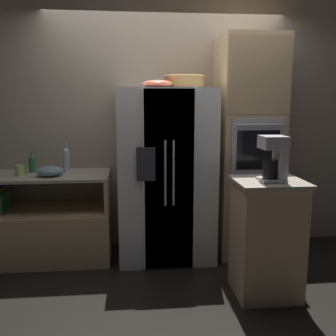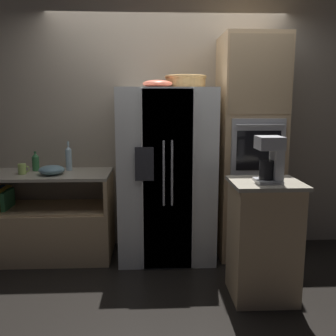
# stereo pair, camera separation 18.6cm
# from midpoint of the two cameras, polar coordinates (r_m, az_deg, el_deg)

# --- Properties ---
(ground_plane) EXTENTS (20.00, 20.00, 0.00)m
(ground_plane) POSITION_cam_midpoint_polar(r_m,az_deg,el_deg) (4.00, -1.23, -13.39)
(ground_plane) COLOR black
(wall_back) EXTENTS (12.00, 0.06, 2.80)m
(wall_back) POSITION_cam_midpoint_polar(r_m,az_deg,el_deg) (4.10, -1.77, 7.39)
(wall_back) COLOR tan
(wall_back) RESTS_ON ground_plane
(counter_left) EXTENTS (1.26, 0.63, 0.88)m
(counter_left) POSITION_cam_midpoint_polar(r_m,az_deg,el_deg) (4.07, -19.24, -8.74)
(counter_left) COLOR tan
(counter_left) RESTS_ON ground_plane
(refrigerator) EXTENTS (0.95, 0.73, 1.72)m
(refrigerator) POSITION_cam_midpoint_polar(r_m,az_deg,el_deg) (3.78, -1.76, -1.06)
(refrigerator) COLOR white
(refrigerator) RESTS_ON ground_plane
(wall_oven) EXTENTS (0.62, 0.67, 2.23)m
(wall_oven) POSITION_cam_midpoint_polar(r_m,az_deg,el_deg) (3.94, 10.65, 3.01)
(wall_oven) COLOR tan
(wall_oven) RESTS_ON ground_plane
(island_counter) EXTENTS (0.55, 0.50, 0.98)m
(island_counter) POSITION_cam_midpoint_polar(r_m,az_deg,el_deg) (3.20, 13.15, -10.34)
(island_counter) COLOR tan
(island_counter) RESTS_ON ground_plane
(wicker_basket) EXTENTS (0.42, 0.42, 0.12)m
(wicker_basket) POSITION_cam_midpoint_polar(r_m,az_deg,el_deg) (3.82, 1.12, 13.07)
(wicker_basket) COLOR tan
(wicker_basket) RESTS_ON refrigerator
(fruit_bowl) EXTENTS (0.28, 0.28, 0.07)m
(fruit_bowl) POSITION_cam_midpoint_polar(r_m,az_deg,el_deg) (3.64, -3.12, 12.70)
(fruit_bowl) COLOR #DB664C
(fruit_bowl) RESTS_ON refrigerator
(bottle_tall) EXTENTS (0.07, 0.07, 0.20)m
(bottle_tall) POSITION_cam_midpoint_polar(r_m,az_deg,el_deg) (4.07, -21.21, 0.71)
(bottle_tall) COLOR #33723F
(bottle_tall) RESTS_ON counter_left
(bottle_short) EXTENTS (0.06, 0.06, 0.30)m
(bottle_short) POSITION_cam_midpoint_polar(r_m,az_deg,el_deg) (4.00, -16.52, 1.35)
(bottle_short) COLOR silver
(bottle_short) RESTS_ON counter_left
(mug) EXTENTS (0.11, 0.08, 0.10)m
(mug) POSITION_cam_midpoint_polar(r_m,az_deg,el_deg) (3.93, -22.96, -0.34)
(mug) COLOR #B2D166
(mug) RESTS_ON counter_left
(mixing_bowl) EXTENTS (0.25, 0.25, 0.09)m
(mixing_bowl) POSITION_cam_midpoint_polar(r_m,az_deg,el_deg) (3.81, -18.89, -0.46)
(mixing_bowl) COLOR #668C99
(mixing_bowl) RESTS_ON counter_left
(coffee_maker) EXTENTS (0.19, 0.20, 0.36)m
(coffee_maker) POSITION_cam_midpoint_polar(r_m,az_deg,el_deg) (3.00, 14.31, 1.69)
(coffee_maker) COLOR #B2B2B7
(coffee_maker) RESTS_ON island_counter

